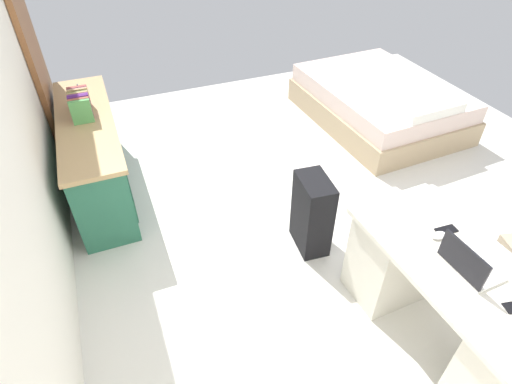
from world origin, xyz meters
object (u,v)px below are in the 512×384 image
Objects in this scene: credenza at (95,155)px; computer_mouse at (439,235)px; bed at (379,103)px; figurine_small at (78,89)px; laptop at (468,264)px; suitcase_black at (312,214)px; desk at (450,307)px; cell_phone_by_mouse at (446,230)px.

computer_mouse reaches higher than credenza.
credenza is 0.92× the size of bed.
bed is (0.09, -3.23, -0.13)m from credenza.
computer_mouse is 0.91× the size of figurine_small.
laptop is 3.17× the size of computer_mouse.
laptop is (-1.10, -0.35, 0.44)m from suitcase_black.
laptop is 0.27m from computer_mouse.
desk is 14.60× the size of computer_mouse.
credenza reaches higher than suitcase_black.
credenza is at bearing 52.07° from suitcase_black.
figurine_small reaches higher than computer_mouse.
desk is at bearing 173.73° from computer_mouse.
credenza reaches higher than desk.
figurine_small reaches higher than credenza.
suitcase_black is at bearing 17.65° from laptop.
cell_phone_by_mouse reaches higher than desk.
credenza is (2.55, 1.87, -0.00)m from desk.
cell_phone_by_mouse is 3.41m from figurine_small.
cell_phone_by_mouse is at bearing 151.95° from bed.
suitcase_black is 4.87× the size of cell_phone_by_mouse.
figurine_small is at bearing 39.06° from cell_phone_by_mouse.
figurine_small is at bearing 0.17° from credenza.
desk is 0.75× the size of bed.
laptop is 0.31m from cell_phone_by_mouse.
laptop is at bearing 54.34° from desk.
desk is 4.61× the size of laptop.
cell_phone_by_mouse is at bearing -144.48° from figurine_small.
cell_phone_by_mouse is (0.30, -0.11, 0.35)m from desk.
cell_phone_by_mouse reaches higher than suitcase_black.
cell_phone_by_mouse is at bearing -138.66° from credenza.
credenza is at bearing -179.83° from figurine_small.
laptop reaches higher than cell_phone_by_mouse.
desk is 0.47m from cell_phone_by_mouse.
figurine_small is (2.80, 1.90, 0.06)m from computer_mouse.
laptop is at bearing -148.69° from figurine_small.
desk is 0.81× the size of credenza.
desk is 13.28× the size of figurine_small.
computer_mouse is 3.38m from figurine_small.
bed is 3.01m from laptop.
suitcase_black is at bearing -133.50° from credenza.
bed is 2.30m from suitcase_black.
credenza is 3.17m from laptop.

